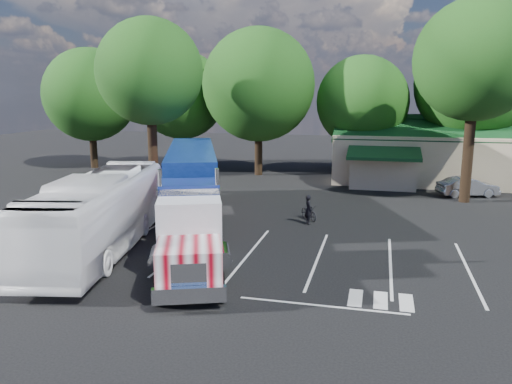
% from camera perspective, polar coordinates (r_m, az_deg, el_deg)
% --- Properties ---
extents(ground, '(120.00, 120.00, 0.00)m').
position_cam_1_polar(ground, '(29.12, 2.25, -3.43)').
color(ground, black).
rests_on(ground, ground).
extents(event_hall, '(24.20, 14.12, 5.55)m').
position_cam_1_polar(event_hall, '(46.38, 23.97, 3.92)').
color(event_hall, beige).
rests_on(event_hall, ground).
extents(tree_row_a, '(9.00, 9.00, 11.68)m').
position_cam_1_polar(tree_row_a, '(52.07, -18.43, 10.49)').
color(tree_row_a, black).
rests_on(tree_row_a, ground).
extents(tree_row_b, '(8.40, 8.40, 11.35)m').
position_cam_1_polar(tree_row_b, '(49.09, -8.52, 10.89)').
color(tree_row_b, black).
rests_on(tree_row_b, ground).
extents(tree_row_c, '(10.00, 10.00, 13.05)m').
position_cam_1_polar(tree_row_c, '(45.07, 0.30, 12.13)').
color(tree_row_c, black).
rests_on(tree_row_c, ground).
extents(tree_row_d, '(8.00, 8.00, 10.60)m').
position_cam_1_polar(tree_row_d, '(45.11, 12.05, 10.04)').
color(tree_row_d, black).
rests_on(tree_row_d, ground).
extents(tree_row_e, '(9.60, 9.60, 12.90)m').
position_cam_1_polar(tree_row_e, '(46.15, 23.60, 11.25)').
color(tree_row_e, black).
rests_on(tree_row_e, ground).
extents(tree_near_left, '(7.60, 7.60, 12.65)m').
position_cam_1_polar(tree_near_left, '(37.32, -12.05, 13.24)').
color(tree_near_left, black).
rests_on(tree_near_left, ground).
extents(tree_near_right, '(8.00, 8.00, 13.50)m').
position_cam_1_polar(tree_near_right, '(36.59, 23.82, 13.61)').
color(tree_near_right, black).
rests_on(tree_near_right, ground).
extents(semi_truck, '(9.69, 20.29, 4.35)m').
position_cam_1_polar(semi_truck, '(27.79, -7.39, 0.96)').
color(semi_truck, black).
rests_on(semi_truck, ground).
extents(woman, '(0.64, 0.73, 1.69)m').
position_cam_1_polar(woman, '(28.60, 6.02, -2.01)').
color(woman, black).
rests_on(woman, ground).
extents(bicycle, '(1.56, 1.83, 0.95)m').
position_cam_1_polar(bicycle, '(29.67, 6.06, -2.26)').
color(bicycle, black).
rests_on(bicycle, ground).
extents(tour_bus, '(5.66, 13.46, 3.65)m').
position_cam_1_polar(tour_bus, '(24.71, -17.40, -2.27)').
color(tour_bus, white).
rests_on(tour_bus, ground).
extents(silver_sedan, '(4.51, 2.79, 1.40)m').
position_cam_1_polar(silver_sedan, '(39.17, 23.05, 0.55)').
color(silver_sedan, '#B2B3BA').
rests_on(silver_sedan, ground).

